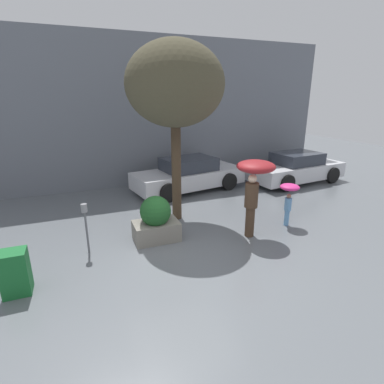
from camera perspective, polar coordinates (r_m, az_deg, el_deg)
The scene contains 10 objects.
ground_plane at distance 7.38m, azimuth -1.69°, elevation -12.14°, with size 40.00×40.00×0.00m, color slate.
building_facade at distance 12.72m, azimuth -12.10°, elevation 14.38°, with size 18.00×0.30×6.00m.
planter_box at distance 7.98m, azimuth -6.89°, elevation -5.38°, with size 1.18×0.82×1.22m.
person_adult at distance 8.04m, azimuth 11.81°, elevation 2.67°, with size 1.02×1.02×2.09m.
person_child at distance 9.16m, azimuth 18.01°, elevation -0.34°, with size 0.56×0.56×1.25m.
parked_car_near at distance 12.17m, azimuth -0.65°, elevation 3.27°, with size 4.74×2.57×1.33m.
parked_car_far at distance 14.07m, azimuth 19.16°, elevation 4.28°, with size 4.52×2.33×1.33m.
street_tree at distance 8.78m, azimuth -3.27°, elevation 19.59°, with size 2.77×2.77×5.17m.
parking_meter at distance 7.55m, azimuth -19.66°, elevation -4.76°, with size 0.14×0.14×1.28m.
newspaper_box at distance 6.85m, azimuth -30.64°, elevation -13.10°, with size 0.50×0.44×0.90m.
Camera 1 is at (-2.13, -6.02, 3.69)m, focal length 28.00 mm.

